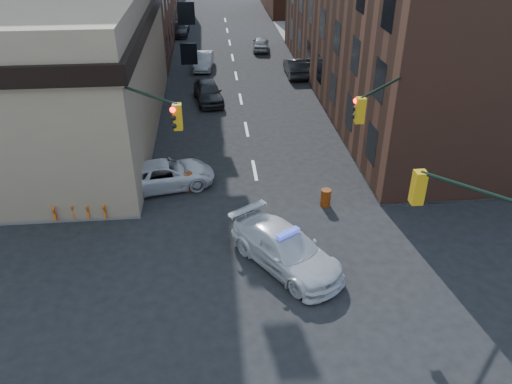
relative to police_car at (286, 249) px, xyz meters
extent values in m
plane|color=black|center=(-0.53, -1.31, -0.82)|extent=(140.00, 140.00, 0.00)
cube|color=gray|center=(22.47, 31.44, -0.74)|extent=(34.00, 54.50, 0.15)
cube|color=#522E20|center=(12.47, 21.19, 6.18)|extent=(14.00, 34.00, 14.00)
cylinder|color=black|center=(4.68, -6.02, 5.83)|extent=(3.27, 3.27, 0.12)
cube|color=#BF8C0C|center=(3.09, -4.43, 5.33)|extent=(0.35, 0.35, 1.05)
sphere|color=#FF0C05|center=(3.25, -4.27, 5.68)|extent=(0.22, 0.22, 0.22)
sphere|color=black|center=(3.25, -4.27, 5.35)|extent=(0.22, 0.22, 0.22)
sphere|color=black|center=(3.25, -4.27, 5.02)|extent=(0.22, 0.22, 0.22)
cylinder|color=black|center=(-7.33, 4.99, 3.33)|extent=(0.20, 0.20, 8.00)
cylinder|color=black|center=(-7.33, 4.99, -0.42)|extent=(0.44, 0.44, 0.50)
cylinder|color=black|center=(-5.73, 3.40, 5.83)|extent=(3.27, 3.27, 0.12)
cube|color=#BF8C0C|center=(-4.14, 1.81, 5.33)|extent=(0.35, 0.35, 1.05)
sphere|color=#FF0C05|center=(-4.30, 1.65, 5.68)|extent=(0.22, 0.22, 0.22)
sphere|color=black|center=(-4.30, 1.65, 5.35)|extent=(0.22, 0.22, 0.22)
sphere|color=black|center=(-4.30, 1.65, 5.02)|extent=(0.22, 0.22, 0.22)
cylinder|color=black|center=(6.27, 4.99, 3.33)|extent=(0.20, 0.20, 8.00)
cylinder|color=black|center=(6.27, 4.99, -0.42)|extent=(0.44, 0.44, 0.50)
cylinder|color=black|center=(4.68, 3.40, 5.83)|extent=(3.27, 3.27, 0.12)
cube|color=#BF8C0C|center=(3.09, 1.81, 5.33)|extent=(0.35, 0.35, 1.05)
sphere|color=#FF0C05|center=(2.94, 1.96, 5.68)|extent=(0.22, 0.22, 0.22)
sphere|color=black|center=(2.94, 1.96, 5.35)|extent=(0.22, 0.22, 0.22)
sphere|color=black|center=(2.94, 1.96, 5.02)|extent=(0.22, 0.22, 0.22)
cylinder|color=black|center=(6.97, 24.69, 0.63)|extent=(0.24, 0.24, 2.60)
sphere|color=brown|center=(6.97, 24.69, 2.68)|extent=(3.00, 3.00, 3.00)
cylinder|color=black|center=(6.97, 32.69, 0.63)|extent=(0.24, 0.24, 2.60)
sphere|color=brown|center=(6.97, 32.69, 2.68)|extent=(3.00, 3.00, 3.00)
imported|color=silver|center=(0.00, 0.00, 0.00)|extent=(4.97, 5.96, 1.63)
imported|color=silver|center=(-5.47, 7.27, -0.08)|extent=(5.69, 3.47, 1.47)
imported|color=black|center=(-3.03, 20.26, -0.01)|extent=(2.54, 4.94, 1.61)
imported|color=#999CA1|center=(-3.34, 29.14, -0.08)|extent=(1.97, 4.58, 1.47)
imported|color=black|center=(-6.03, 42.68, -0.11)|extent=(2.23, 4.95, 1.41)
imported|color=black|center=(4.70, 26.30, -0.05)|extent=(1.62, 4.63, 1.53)
imported|color=#94979C|center=(2.55, 35.20, -0.13)|extent=(1.99, 4.15, 1.37)
imported|color=black|center=(-8.78, 4.90, 0.33)|extent=(0.86, 0.83, 1.98)
imported|color=black|center=(-12.38, 7.66, 0.27)|extent=(1.05, 0.90, 1.87)
imported|color=black|center=(-10.66, 8.68, 0.32)|extent=(1.24, 0.74, 1.98)
cylinder|color=#C84509|center=(2.70, 4.56, -0.36)|extent=(0.60, 0.60, 0.91)
cylinder|color=#C65009|center=(-4.27, 6.77, -0.31)|extent=(0.67, 0.67, 1.01)
camera|label=1|loc=(-2.81, -16.56, 12.57)|focal=35.00mm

